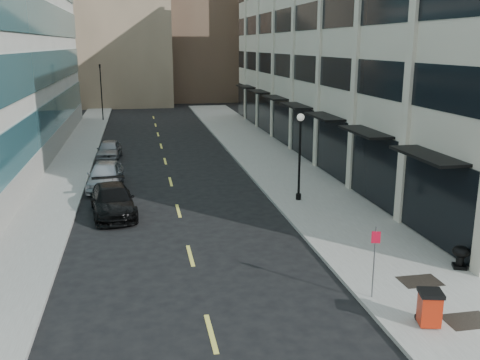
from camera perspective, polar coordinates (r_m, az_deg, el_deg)
name	(u,v)px	position (r m, az deg, el deg)	size (l,w,h in m)	color
sidewalk_right	(289,175)	(34.17, 5.23, 0.53)	(5.00, 80.00, 0.15)	gray
sidewalk_left	(60,186)	(33.21, -18.68, -0.58)	(3.00, 80.00, 0.15)	gray
building_right	(387,33)	(43.15, 15.37, 14.90)	(15.30, 46.50, 18.25)	beige
skyline_tan_near	(116,1)	(80.11, -13.11, 18.12)	(14.00, 18.00, 28.00)	#90795E
skyline_tan_far	(53,25)	(90.73, -19.34, 15.31)	(12.00, 14.00, 22.00)	#90795E
skyline_stone	(273,31)	(80.37, 3.49, 15.57)	(10.00, 14.00, 20.00)	beige
grate_mid	(468,321)	(17.84, 23.13, -13.63)	(1.40, 1.00, 0.01)	black
grate_far	(420,281)	(19.95, 18.65, -10.18)	(1.40, 1.00, 0.01)	black
road_centerline	(174,195)	(30.05, -7.04, -1.58)	(0.15, 68.20, 0.01)	#D8CC4C
traffic_signal	(100,68)	(60.03, -14.72, 11.50)	(0.66, 0.66, 6.98)	black
car_black_pickup	(113,201)	(26.95, -13.43, -2.15)	(2.01, 4.95, 1.44)	black
car_silver_sedan	(106,175)	(31.96, -14.15, 0.52)	(1.89, 4.69, 1.60)	#9EA2A7
car_grey_sedan	(109,150)	(40.17, -13.79, 3.15)	(1.63, 4.05, 1.38)	gray
trash_bin	(430,307)	(16.93, 19.57, -12.64)	(0.81, 0.82, 1.08)	#A6200B
lamppost	(300,149)	(27.95, 6.40, 3.34)	(0.39, 0.39, 4.68)	black
sign_post	(375,252)	(17.75, 14.18, -7.49)	(0.28, 0.11, 2.43)	slate
urn_planter	(461,255)	(21.36, 22.47, -7.38)	(0.62, 0.62, 0.86)	black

